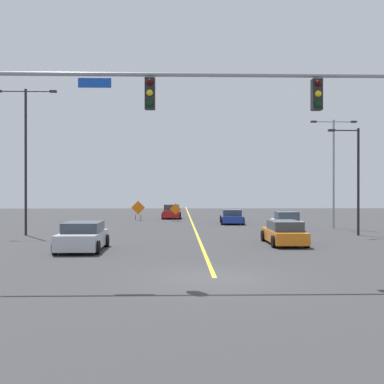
{
  "coord_description": "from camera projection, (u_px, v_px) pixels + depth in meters",
  "views": [
    {
      "loc": [
        -1.2,
        -15.99,
        2.93
      ],
      "look_at": [
        -0.06,
        25.81,
        2.82
      ],
      "focal_mm": 44.71,
      "sensor_mm": 36.0,
      "label": 1
    }
  ],
  "objects": [
    {
      "name": "ground",
      "position": [
        215.0,
        278.0,
        16.02
      ],
      "size": [
        126.62,
        126.62,
        0.0
      ],
      "primitive_type": "plane",
      "color": "#38383A"
    },
    {
      "name": "road_centre_stripe",
      "position": [
        190.0,
        218.0,
        51.18
      ],
      "size": [
        0.16,
        70.34,
        0.01
      ],
      "color": "yellow",
      "rests_on": "ground"
    },
    {
      "name": "traffic_signal_assembly",
      "position": [
        311.0,
        111.0,
        16.08
      ],
      "size": [
        16.95,
        0.44,
        7.34
      ],
      "color": "gray",
      "rests_on": "ground"
    },
    {
      "name": "street_lamp_mid_right",
      "position": [
        356.0,
        175.0,
        31.28
      ],
      "size": [
        2.08,
        0.24,
        7.04
      ],
      "color": "black",
      "rests_on": "ground"
    },
    {
      "name": "street_lamp_near_right",
      "position": [
        334.0,
        164.0,
        37.22
      ],
      "size": [
        3.6,
        0.24,
        8.47
      ],
      "color": "gray",
      "rests_on": "ground"
    },
    {
      "name": "street_lamp_mid_left",
      "position": [
        26.0,
        150.0,
        31.39
      ],
      "size": [
        4.04,
        0.24,
        9.63
      ],
      "color": "black",
      "rests_on": "ground"
    },
    {
      "name": "construction_sign_left_shoulder",
      "position": [
        138.0,
        208.0,
        47.3
      ],
      "size": [
        1.37,
        0.08,
        1.94
      ],
      "color": "orange",
      "rests_on": "ground"
    },
    {
      "name": "construction_sign_left_lane",
      "position": [
        176.0,
        210.0,
        45.73
      ],
      "size": [
        1.08,
        0.05,
        1.72
      ],
      "color": "orange",
      "rests_on": "ground"
    },
    {
      "name": "car_blue_approaching",
      "position": [
        232.0,
        217.0,
        42.53
      ],
      "size": [
        2.23,
        4.52,
        1.26
      ],
      "color": "#1E389E",
      "rests_on": "ground"
    },
    {
      "name": "car_red_passing",
      "position": [
        172.0,
        212.0,
        50.36
      ],
      "size": [
        2.01,
        3.89,
        1.48
      ],
      "color": "red",
      "rests_on": "ground"
    },
    {
      "name": "car_white_near",
      "position": [
        286.0,
        221.0,
        36.17
      ],
      "size": [
        2.01,
        4.24,
        1.35
      ],
      "color": "white",
      "rests_on": "ground"
    },
    {
      "name": "car_silver_mid",
      "position": [
        83.0,
        237.0,
        23.48
      ],
      "size": [
        2.19,
        4.31,
        1.38
      ],
      "color": "#B7BABF",
      "rests_on": "ground"
    },
    {
      "name": "car_orange_distant",
      "position": [
        284.0,
        233.0,
        26.08
      ],
      "size": [
        1.95,
        4.59,
        1.3
      ],
      "color": "orange",
      "rests_on": "ground"
    }
  ]
}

